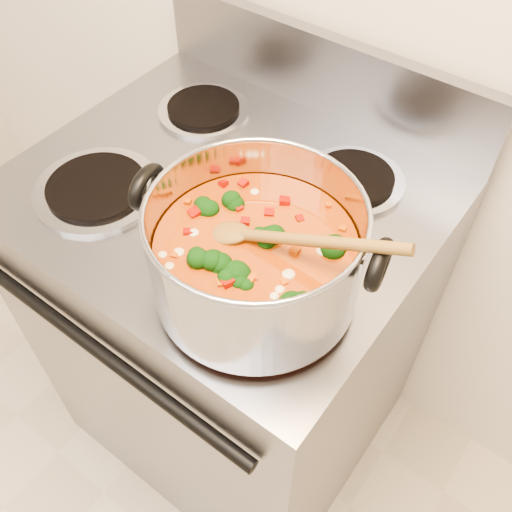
{
  "coord_description": "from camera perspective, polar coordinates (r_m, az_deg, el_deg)",
  "views": [
    {
      "loc": [
        0.46,
        0.59,
        1.62
      ],
      "look_at": [
        0.15,
        1.0,
        1.01
      ],
      "focal_mm": 40.0,
      "sensor_mm": 36.0,
      "label": 1
    }
  ],
  "objects": [
    {
      "name": "stockpot",
      "position": [
        0.79,
        -0.01,
        0.06
      ],
      "size": [
        0.36,
        0.3,
        0.18
      ],
      "rotation": [
        0.0,
        0.0,
        0.21
      ],
      "color": "#ABACB4",
      "rests_on": "electric_range"
    },
    {
      "name": "electric_range",
      "position": [
        1.38,
        -2.2,
        -6.96
      ],
      "size": [
        0.74,
        0.67,
        1.08
      ],
      "color": "gray",
      "rests_on": "ground"
    },
    {
      "name": "cooktop_crumbs",
      "position": [
        0.86,
        4.82,
        -4.5
      ],
      "size": [
        0.24,
        0.31,
        0.01
      ],
      "color": "black",
      "rests_on": "electric_range"
    },
    {
      "name": "wooden_spoon",
      "position": [
        0.75,
        1.26,
        1.92
      ],
      "size": [
        0.29,
        0.09,
        0.12
      ],
      "rotation": [
        0.0,
        0.0,
        0.19
      ],
      "color": "brown",
      "rests_on": "stockpot"
    }
  ]
}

